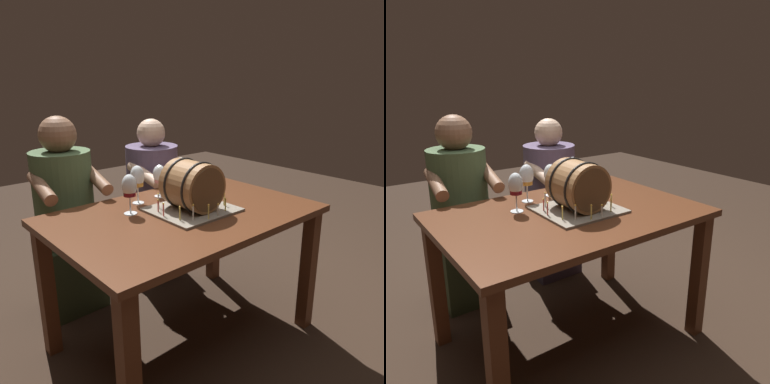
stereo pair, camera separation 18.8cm
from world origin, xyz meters
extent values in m
plane|color=#332319|center=(0.00, 0.00, 0.00)|extent=(8.00, 8.00, 0.00)
cube|color=#562D19|center=(0.00, 0.00, 0.73)|extent=(1.32, 0.88, 0.03)
cube|color=#562D19|center=(-0.60, -0.38, 0.36)|extent=(0.07, 0.07, 0.71)
cube|color=#562D19|center=(0.60, -0.38, 0.36)|extent=(0.07, 0.07, 0.71)
cube|color=#562D19|center=(-0.60, 0.38, 0.36)|extent=(0.07, 0.07, 0.71)
cube|color=#562D19|center=(0.60, 0.38, 0.36)|extent=(0.07, 0.07, 0.71)
cube|color=gray|center=(0.04, -0.01, 0.76)|extent=(0.40, 0.37, 0.01)
cylinder|color=olive|center=(0.04, -0.01, 0.89)|extent=(0.25, 0.24, 0.25)
cylinder|color=brown|center=(0.04, -0.13, 0.89)|extent=(0.22, 0.00, 0.22)
cylinder|color=brown|center=(0.04, 0.11, 0.89)|extent=(0.22, 0.00, 0.22)
torus|color=black|center=(0.04, -0.08, 0.89)|extent=(0.26, 0.01, 0.26)
torus|color=black|center=(0.04, 0.05, 0.89)|extent=(0.26, 0.01, 0.26)
cylinder|color=#EAD666|center=(0.22, 0.00, 0.79)|extent=(0.01, 0.01, 0.06)
sphere|color=#F9C64C|center=(0.22, 0.00, 0.83)|extent=(0.01, 0.01, 0.01)
cylinder|color=#D64C47|center=(0.20, 0.06, 0.79)|extent=(0.01, 0.01, 0.06)
sphere|color=#F9C64C|center=(0.20, 0.06, 0.83)|extent=(0.01, 0.01, 0.01)
cylinder|color=black|center=(0.15, 0.12, 0.80)|extent=(0.01, 0.01, 0.07)
sphere|color=#F9C64C|center=(0.15, 0.12, 0.84)|extent=(0.01, 0.01, 0.01)
cylinder|color=#D64C47|center=(0.09, 0.15, 0.79)|extent=(0.01, 0.01, 0.06)
sphere|color=#F9C64C|center=(0.09, 0.15, 0.83)|extent=(0.01, 0.01, 0.01)
cylinder|color=black|center=(0.01, 0.15, 0.80)|extent=(0.01, 0.01, 0.07)
sphere|color=#F9C64C|center=(0.01, 0.15, 0.84)|extent=(0.01, 0.01, 0.01)
cylinder|color=silver|center=(-0.08, 0.11, 0.80)|extent=(0.01, 0.01, 0.07)
sphere|color=#F9C64C|center=(-0.08, 0.11, 0.84)|extent=(0.01, 0.01, 0.01)
cylinder|color=#D64C47|center=(-0.12, 0.06, 0.79)|extent=(0.01, 0.01, 0.06)
sphere|color=#F9C64C|center=(-0.12, 0.06, 0.82)|extent=(0.01, 0.01, 0.01)
cylinder|color=#D64C47|center=(-0.14, -0.01, 0.79)|extent=(0.01, 0.01, 0.06)
sphere|color=#F9C64C|center=(-0.14, -0.01, 0.83)|extent=(0.01, 0.01, 0.01)
cylinder|color=#EAD666|center=(-0.11, -0.10, 0.79)|extent=(0.01, 0.01, 0.06)
sphere|color=#F9C64C|center=(-0.11, -0.10, 0.83)|extent=(0.01, 0.01, 0.01)
cylinder|color=silver|center=(-0.07, -0.15, 0.80)|extent=(0.01, 0.01, 0.07)
sphere|color=#F9C64C|center=(-0.07, -0.15, 0.84)|extent=(0.01, 0.01, 0.01)
cylinder|color=#EAD666|center=(0.00, -0.18, 0.79)|extent=(0.01, 0.01, 0.06)
sphere|color=#F9C64C|center=(0.00, -0.18, 0.83)|extent=(0.01, 0.01, 0.01)
cylinder|color=silver|center=(0.06, -0.18, 0.79)|extent=(0.01, 0.01, 0.05)
sphere|color=#F9C64C|center=(0.06, -0.18, 0.82)|extent=(0.01, 0.01, 0.01)
cylinder|color=#EAD666|center=(0.15, -0.15, 0.79)|extent=(0.01, 0.01, 0.06)
sphere|color=#F9C64C|center=(0.15, -0.15, 0.82)|extent=(0.01, 0.01, 0.01)
cylinder|color=#EAD666|center=(0.20, -0.09, 0.79)|extent=(0.01, 0.01, 0.06)
sphere|color=#F9C64C|center=(0.20, -0.09, 0.83)|extent=(0.01, 0.01, 0.01)
cylinder|color=white|center=(0.23, 0.30, 0.75)|extent=(0.06, 0.06, 0.00)
cylinder|color=white|center=(0.23, 0.30, 0.80)|extent=(0.01, 0.01, 0.09)
ellipsoid|color=white|center=(0.23, 0.30, 0.90)|extent=(0.07, 0.07, 0.12)
cylinder|color=beige|center=(0.23, 0.30, 0.87)|extent=(0.06, 0.06, 0.04)
cylinder|color=white|center=(-0.10, 0.27, 0.75)|extent=(0.06, 0.06, 0.00)
cylinder|color=white|center=(-0.10, 0.27, 0.80)|extent=(0.01, 0.01, 0.09)
ellipsoid|color=white|center=(-0.10, 0.27, 0.90)|extent=(0.08, 0.08, 0.12)
cylinder|color=#C6842D|center=(-0.10, 0.27, 0.87)|extent=(0.06, 0.06, 0.05)
cylinder|color=white|center=(0.07, 0.29, 0.75)|extent=(0.07, 0.07, 0.00)
cylinder|color=white|center=(0.07, 0.29, 0.79)|extent=(0.01, 0.01, 0.08)
ellipsoid|color=white|center=(0.07, 0.29, 0.88)|extent=(0.07, 0.07, 0.10)
cylinder|color=pink|center=(0.07, 0.29, 0.86)|extent=(0.06, 0.06, 0.05)
cylinder|color=white|center=(-0.22, 0.16, 0.75)|extent=(0.07, 0.07, 0.00)
cylinder|color=white|center=(-0.22, 0.16, 0.80)|extent=(0.01, 0.01, 0.09)
ellipsoid|color=white|center=(-0.22, 0.16, 0.90)|extent=(0.07, 0.07, 0.11)
cylinder|color=maroon|center=(-0.22, 0.16, 0.86)|extent=(0.06, 0.06, 0.04)
cylinder|color=white|center=(0.27, 0.19, 0.75)|extent=(0.07, 0.07, 0.00)
cylinder|color=white|center=(0.27, 0.19, 0.79)|extent=(0.01, 0.01, 0.08)
ellipsoid|color=white|center=(0.27, 0.19, 0.88)|extent=(0.07, 0.07, 0.09)
cube|color=#2A3A24|center=(-0.32, 0.72, 0.23)|extent=(0.34, 0.32, 0.45)
cylinder|color=#47603D|center=(-0.32, 0.72, 0.73)|extent=(0.37, 0.37, 0.55)
sphere|color=brown|center=(-0.32, 0.72, 1.10)|extent=(0.21, 0.21, 0.21)
cylinder|color=brown|center=(-0.18, 0.57, 0.84)|extent=(0.09, 0.31, 0.14)
cylinder|color=brown|center=(-0.49, 0.60, 0.84)|extent=(0.09, 0.31, 0.14)
cube|color=#372D40|center=(0.32, 0.72, 0.23)|extent=(0.34, 0.32, 0.45)
cylinder|color=#5B4C6B|center=(0.32, 0.72, 0.71)|extent=(0.36, 0.36, 0.51)
sphere|color=beige|center=(0.32, 0.72, 1.05)|extent=(0.19, 0.19, 0.19)
cylinder|color=beige|center=(0.49, 0.58, 0.81)|extent=(0.07, 0.31, 0.14)
cylinder|color=beige|center=(0.16, 0.58, 0.81)|extent=(0.07, 0.31, 0.14)
camera|label=1|loc=(-1.19, -1.39, 1.40)|focal=35.59mm
camera|label=2|loc=(-1.04, -1.51, 1.40)|focal=35.59mm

